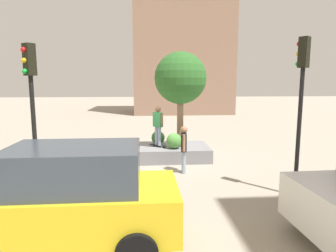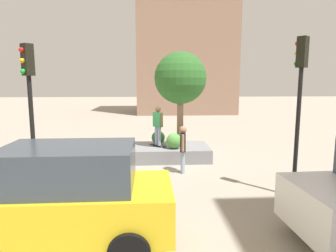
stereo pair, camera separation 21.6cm
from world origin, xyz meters
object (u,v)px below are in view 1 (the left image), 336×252
at_px(bystander_watching, 184,146).
at_px(skateboard, 158,145).
at_px(taxi_cab, 68,197).
at_px(traffic_light_median, 301,90).
at_px(skateboarder, 158,123).
at_px(plaza_tree, 180,79).
at_px(traffic_light_corner, 32,96).
at_px(planter_ledge, 168,152).

bearing_deg(bystander_watching, skateboard, -66.18).
bearing_deg(taxi_cab, traffic_light_median, -158.68).
xyz_separation_m(skateboarder, bystander_watching, (-0.88, 1.99, -0.62)).
distance_m(plaza_tree, taxi_cab, 7.90).
bearing_deg(traffic_light_median, plaza_tree, -56.70).
xyz_separation_m(plaza_tree, traffic_light_corner, (4.61, 4.33, -0.54)).
distance_m(plaza_tree, bystander_watching, 3.23).
relative_size(taxi_cab, traffic_light_median, 0.99).
distance_m(planter_ledge, taxi_cab, 7.45).
xyz_separation_m(skateboarder, traffic_light_median, (-3.93, 4.46, 1.51)).
bearing_deg(taxi_cab, plaza_tree, -114.26).
relative_size(planter_ledge, traffic_light_corner, 0.82).
bearing_deg(plaza_tree, planter_ledge, -11.78).
bearing_deg(plaza_tree, traffic_light_median, 123.30).
height_order(planter_ledge, traffic_light_median, traffic_light_median).
bearing_deg(traffic_light_corner, bystander_watching, -152.89).
distance_m(skateboard, taxi_cab, 7.15).
bearing_deg(traffic_light_median, planter_ledge, -52.91).
xyz_separation_m(plaza_tree, taxi_cab, (3.08, 6.84, -2.47)).
distance_m(skateboard, bystander_watching, 2.22).
height_order(planter_ledge, traffic_light_corner, traffic_light_corner).
relative_size(planter_ledge, taxi_cab, 0.79).
bearing_deg(traffic_light_median, skateboard, -48.65).
distance_m(plaza_tree, traffic_light_corner, 6.34).
height_order(planter_ledge, skateboarder, skateboarder).
relative_size(plaza_tree, taxi_cab, 0.90).
bearing_deg(planter_ledge, traffic_light_corner, 47.40).
distance_m(taxi_cab, traffic_light_corner, 3.52).
bearing_deg(planter_ledge, taxi_cab, 69.82).
relative_size(traffic_light_corner, bystander_watching, 2.47).
relative_size(planter_ledge, skateboard, 4.71).
xyz_separation_m(skateboard, bystander_watching, (-0.88, 1.99, 0.40)).
relative_size(traffic_light_median, bystander_watching, 2.60).
distance_m(plaza_tree, skateboarder, 2.14).
xyz_separation_m(plaza_tree, traffic_light_median, (-2.95, 4.49, -0.39)).
bearing_deg(traffic_light_corner, taxi_cab, 121.20).
bearing_deg(skateboarder, planter_ledge, -163.38).
relative_size(traffic_light_corner, traffic_light_median, 0.95).
relative_size(skateboard, traffic_light_corner, 0.17).
bearing_deg(bystander_watching, taxi_cab, 58.26).
bearing_deg(skateboarder, traffic_light_median, 131.35).
xyz_separation_m(planter_ledge, traffic_light_corner, (4.08, 4.44, 2.72)).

